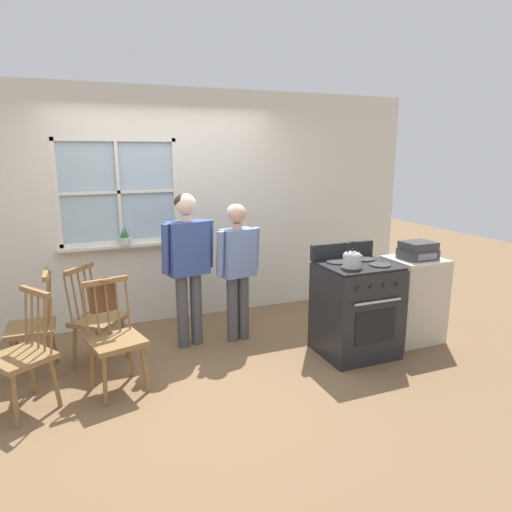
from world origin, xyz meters
name	(u,v)px	position (x,y,z in m)	size (l,w,h in m)	color
ground_plane	(202,365)	(0.00, 0.00, 0.00)	(16.00, 16.00, 0.00)	brown
wall_back	(170,209)	(0.03, 1.40, 1.33)	(6.40, 0.16, 2.70)	silver
chair_by_window	(116,341)	(-0.78, -0.16, 0.44)	(0.51, 0.49, 0.95)	olive
chair_near_wall	(33,328)	(-1.44, 0.42, 0.44)	(0.41, 0.43, 0.95)	olive
chair_center_cluster	(97,320)	(-0.90, 0.42, 0.44)	(0.58, 0.58, 0.95)	olive
chair_near_stove	(23,357)	(-1.47, -0.20, 0.44)	(0.56, 0.57, 0.95)	olive
person_elderly_left	(188,255)	(0.02, 0.52, 0.97)	(0.57, 0.29, 1.59)	#4C4C51
person_teen_center	(237,260)	(0.54, 0.47, 0.88)	(0.52, 0.28, 1.47)	#4C4C51
stove	(356,308)	(1.51, -0.29, 0.47)	(0.71, 0.68, 1.08)	#232326
kettle	(352,258)	(1.35, -0.42, 1.02)	(0.21, 0.17, 0.25)	#B7B7BC
potted_plant	(125,239)	(-0.51, 1.31, 1.03)	(0.15, 0.15, 0.21)	beige
handbag	(103,296)	(-0.84, 0.07, 0.78)	(0.24, 0.22, 0.31)	brown
side_counter	(413,299)	(2.28, -0.22, 0.45)	(0.55, 0.50, 0.90)	beige
stereo	(418,250)	(2.28, -0.24, 0.99)	(0.34, 0.29, 0.18)	#38383A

